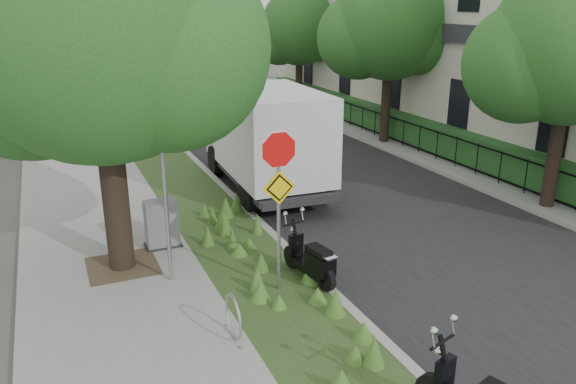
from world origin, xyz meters
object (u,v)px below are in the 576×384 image
sign_assembly (279,179)px  scooter_near (314,264)px  box_truck (266,135)px  utility_cabinet (162,224)px

sign_assembly → scooter_near: sign_assembly is taller
sign_assembly → box_truck: 6.31m
sign_assembly → box_truck: size_ratio=0.55×
sign_assembly → box_truck: (2.07, 5.93, -0.63)m
scooter_near → box_truck: (1.34, 5.92, 1.19)m
box_truck → utility_cabinet: bearing=-140.7°
utility_cabinet → sign_assembly: bearing=-61.1°
sign_assembly → utility_cabinet: 3.74m
scooter_near → utility_cabinet: 3.74m
box_truck → scooter_near: bearing=-102.7°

